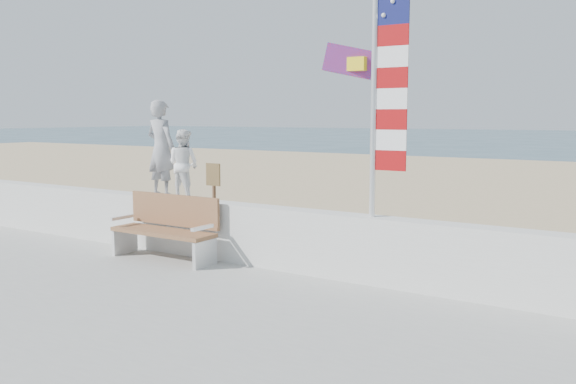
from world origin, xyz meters
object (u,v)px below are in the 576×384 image
at_px(adult, 161,149).
at_px(flag, 383,70).
at_px(child, 183,164).
at_px(bench, 167,227).

distance_m(adult, flag, 4.09).
bearing_deg(child, flag, 179.69).
relative_size(bench, flag, 0.51).
bearing_deg(flag, child, 180.00).
bearing_deg(adult, bench, 142.16).
distance_m(adult, bench, 1.38).
bearing_deg(child, bench, 94.50).
relative_size(adult, child, 1.42).
height_order(adult, child, adult).
height_order(adult, flag, flag).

